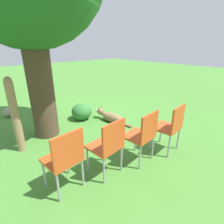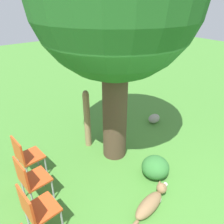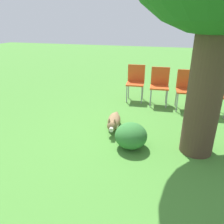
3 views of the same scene
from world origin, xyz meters
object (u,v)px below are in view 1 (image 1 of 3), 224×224
Objects in this scene: red_chair_0 at (171,125)px; red_chair_1 at (143,134)px; fence_post at (15,116)px; dog at (110,117)px; red_chair_3 at (65,157)px; red_chair_2 at (108,144)px.

red_chair_1 is at bearing 72.62° from red_chair_0.
red_chair_0 is (-1.89, -2.02, -0.17)m from fence_post.
red_chair_3 is (-1.33, 1.96, 0.41)m from dog.
red_chair_2 is at bearing 72.62° from red_chair_0.
red_chair_1 is at bearing 146.13° from dog.
red_chair_0 is at bearing -132.97° from fence_post.
red_chair_2 is 1.00× the size of red_chair_3.
dog is at bearing -7.79° from red_chair_0.
red_chair_1 is 0.64m from red_chair_2.
dog is 1.80m from red_chair_0.
fence_post reaches higher than red_chair_2.
red_chair_0 and red_chair_3 have the same top height.
fence_post is 1.79m from red_chair_2.
dog is 1.24× the size of red_chair_1.
red_chair_0 and red_chair_2 have the same top height.
red_chair_0 is at bearing 166.99° from dog.
fence_post is 1.53× the size of red_chair_1.
red_chair_2 is at bearing 127.83° from dog.
fence_post reaches higher than red_chair_0.
red_chair_1 is (-1.74, -1.40, -0.17)m from fence_post.
fence_post is at bearing 21.44° from red_chair_2.
red_chair_2 is (-1.60, -0.78, -0.17)m from fence_post.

